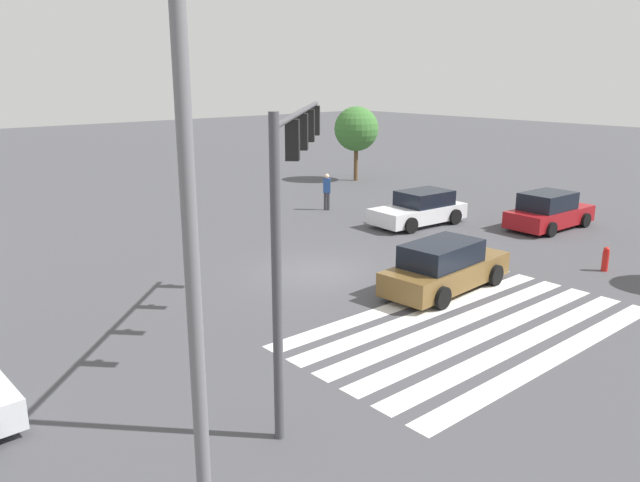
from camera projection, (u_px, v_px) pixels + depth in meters
name	position (u px, v px, depth m)	size (l,w,h in m)	color
ground_plane	(320.00, 273.00, 21.34)	(139.35, 139.35, 0.00)	#47474C
crosswalk_markings	(472.00, 327.00, 16.74)	(10.02, 5.35, 0.01)	silver
traffic_signal_mast	(297.00, 166.00, 13.73)	(6.14, 6.14, 5.99)	#47474C
car_1	(420.00, 209.00, 28.01)	(4.61, 2.38, 1.51)	silver
car_2	(549.00, 212.00, 27.30)	(4.45, 2.19, 1.61)	maroon
car_4	(445.00, 267.00, 19.41)	(4.92, 2.23, 1.60)	brown
pedestrian	(327.00, 190.00, 30.88)	(0.41, 0.41, 1.82)	#38383D
street_light_pole_a	(188.00, 197.00, 6.02)	(0.80, 0.36, 9.22)	slate
tree_corner_b	(356.00, 129.00, 38.96)	(2.77, 2.77, 4.64)	brown
fire_hydrant	(605.00, 259.00, 21.42)	(0.22, 0.22, 0.86)	red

